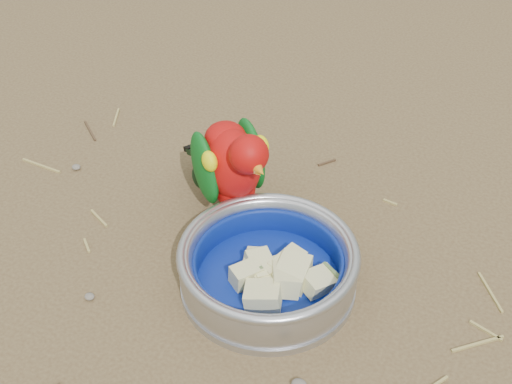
% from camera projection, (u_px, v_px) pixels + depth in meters
% --- Properties ---
extents(ground, '(60.00, 60.00, 0.00)m').
position_uv_depth(ground, '(259.00, 283.00, 0.86)').
color(ground, brown).
extents(food_bowl, '(0.21, 0.21, 0.02)m').
position_uv_depth(food_bowl, '(268.00, 282.00, 0.85)').
color(food_bowl, '#B2B2BA').
rests_on(food_bowl, ground).
extents(bowl_wall, '(0.21, 0.21, 0.04)m').
position_uv_depth(bowl_wall, '(268.00, 264.00, 0.83)').
color(bowl_wall, '#B2B2BA').
rests_on(bowl_wall, food_bowl).
extents(fruit_wedges, '(0.13, 0.13, 0.03)m').
position_uv_depth(fruit_wedges, '(268.00, 269.00, 0.84)').
color(fruit_wedges, beige).
rests_on(fruit_wedges, food_bowl).
extents(lory_parrot, '(0.20, 0.19, 0.15)m').
position_uv_depth(lory_parrot, '(232.00, 172.00, 0.91)').
color(lory_parrot, '#AE0B09').
rests_on(lory_parrot, ground).
extents(ground_debris, '(0.90, 0.80, 0.01)m').
position_uv_depth(ground_debris, '(252.00, 257.00, 0.89)').
color(ground_debris, tan).
rests_on(ground_debris, ground).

